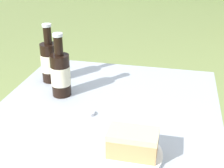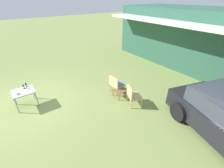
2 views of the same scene
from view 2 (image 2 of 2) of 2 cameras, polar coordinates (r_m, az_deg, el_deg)
ground_plane at (r=7.22m, az=-29.35°, el=-7.02°), size 60.00×60.00×0.00m
cabin_building at (r=11.34m, az=28.32°, el=15.72°), size 9.08×5.41×3.34m
wicker_chair_cushioned at (r=6.85m, az=1.64°, el=0.17°), size 0.60×0.50×0.84m
wicker_chair_plain at (r=6.14m, az=7.84°, el=-4.05°), size 0.73×0.68×0.84m
garden_side_table at (r=6.65m, az=3.11°, el=-2.39°), size 0.48×0.51×0.36m
patio_table at (r=6.89m, az=-30.65°, el=-2.84°), size 0.72×0.80×0.70m
cake_on_plate at (r=6.75m, az=-32.37°, el=-3.07°), size 0.20×0.20×0.08m
cola_bottle_near at (r=6.98m, az=-30.58°, el=-0.92°), size 0.07×0.07×0.22m
cola_bottle_far at (r=7.05m, az=-29.89°, el=-0.38°), size 0.07×0.07×0.22m
fork at (r=6.82m, az=-32.46°, el=-3.01°), size 0.16×0.07×0.01m
loose_bottle_cap at (r=6.89m, az=-31.12°, el=-2.22°), size 0.03×0.03×0.01m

